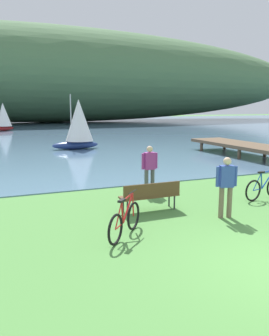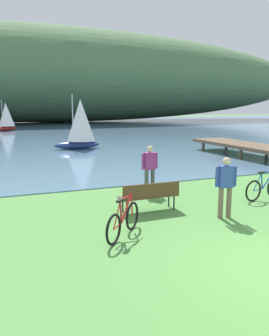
{
  "view_description": "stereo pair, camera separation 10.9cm",
  "coord_description": "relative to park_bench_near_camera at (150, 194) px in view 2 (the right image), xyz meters",
  "views": [
    {
      "loc": [
        -5.15,
        -4.54,
        3.08
      ],
      "look_at": [
        -0.82,
        6.14,
        1.0
      ],
      "focal_mm": 36.72,
      "sensor_mm": 36.0,
      "label": 1
    },
    {
      "loc": [
        -5.04,
        -4.58,
        3.08
      ],
      "look_at": [
        -0.82,
        6.14,
        1.0
      ],
      "focal_mm": 36.72,
      "sensor_mm": 36.0,
      "label": 2
    }
  ],
  "objects": [
    {
      "name": "bicycle_leaning_near_bench",
      "position": [
        4.09,
        -0.19,
        -0.12
      ],
      "size": [
        1.76,
        0.34,
        1.01
      ],
      "color": "black",
      "rests_on": "ground"
    },
    {
      "name": "bay_water",
      "position": [
        1.03,
        43.26,
        -0.5
      ],
      "size": [
        180.0,
        80.0,
        0.04
      ],
      "primitive_type": "cube",
      "color": "#5B7F9E",
      "rests_on": "ground"
    },
    {
      "name": "pier_dock",
      "position": [
        10.03,
        7.26,
        0.17
      ],
      "size": [
        2.4,
        10.0,
        0.8
      ],
      "color": "brown",
      "rests_on": "ground"
    },
    {
      "name": "park_bench_near_camera",
      "position": [
        0.0,
        0.0,
        0.0
      ],
      "size": [
        1.81,
        0.5,
        0.88
      ],
      "color": "brown",
      "rests_on": "ground"
    },
    {
      "name": "sailboat_nearest_to_shore",
      "position": [
        -3.1,
        37.13,
        1.29
      ],
      "size": [
        3.19,
        2.73,
        3.77
      ],
      "color": "#B22323",
      "rests_on": "bay_water"
    },
    {
      "name": "person_on_the_grass",
      "position": [
        1.7,
        -1.31,
        0.46
      ],
      "size": [
        0.59,
        0.31,
        1.71
      ],
      "color": "#72604C",
      "rests_on": "ground"
    },
    {
      "name": "person_at_shoreline",
      "position": [
        0.85,
        1.93,
        0.46
      ],
      "size": [
        0.61,
        0.22,
        1.71
      ],
      "color": "#4C4C51",
      "rests_on": "ground"
    },
    {
      "name": "bicycle_beside_path",
      "position": [
        -1.4,
        -1.61,
        -0.12
      ],
      "size": [
        1.28,
        1.3,
        1.01
      ],
      "color": "black",
      "rests_on": "ground"
    },
    {
      "name": "distant_hillside",
      "position": [
        6.5,
        58.86,
        8.27
      ],
      "size": [
        115.75,
        28.0,
        17.5
      ],
      "primitive_type": "ellipsoid",
      "color": "#4C7047",
      "rests_on": "bay_water"
    },
    {
      "name": "sailboat_toward_hillside",
      "position": [
        1.41,
        15.38,
        1.34
      ],
      "size": [
        3.3,
        1.97,
        3.87
      ],
      "color": "navy",
      "rests_on": "bay_water"
    }
  ]
}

